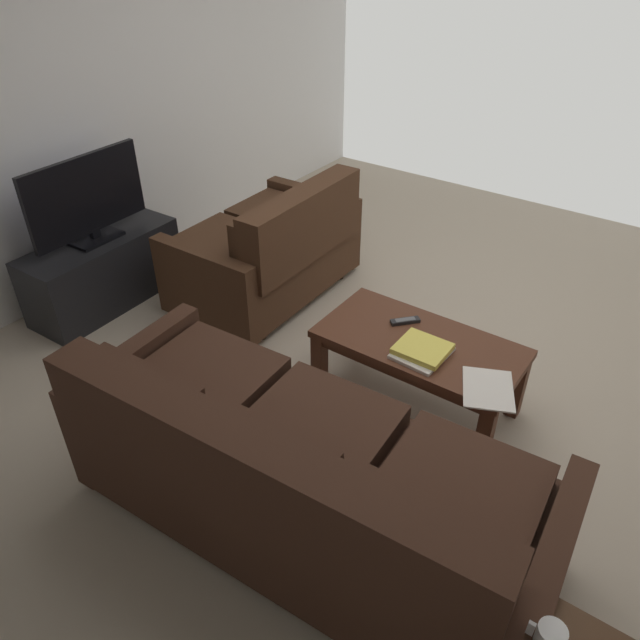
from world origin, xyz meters
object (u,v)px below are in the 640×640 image
at_px(flat_tv, 87,198).
at_px(book_stack, 422,350).
at_px(coffee_table, 419,351).
at_px(tv_remote, 405,321).
at_px(loose_magazine, 488,389).
at_px(tv_stand, 104,271).
at_px(coffee_mug, 549,640).
at_px(loveseat_near, 271,249).
at_px(sofa_main, 298,477).

xyz_separation_m(flat_tv, book_stack, (-2.28, -0.21, -0.32)).
bearing_deg(book_stack, coffee_table, -58.57).
bearing_deg(book_stack, tv_remote, -43.84).
bearing_deg(coffee_table, loose_magazine, 159.72).
bearing_deg(flat_tv, tv_stand, 58.94).
height_order(tv_stand, tv_remote, tv_stand).
bearing_deg(loose_magazine, book_stack, -34.44).
relative_size(coffee_table, book_stack, 3.71).
distance_m(flat_tv, coffee_mug, 3.39).
height_order(loveseat_near, coffee_mug, loveseat_near).
xyz_separation_m(tv_stand, tv_remote, (-2.07, -0.41, 0.19)).
height_order(coffee_mug, tv_remote, coffee_mug).
xyz_separation_m(sofa_main, tv_stand, (2.22, -0.74, -0.13)).
xyz_separation_m(loveseat_near, book_stack, (-1.40, 0.52, 0.09)).
bearing_deg(loose_magazine, loveseat_near, -42.87).
height_order(loveseat_near, tv_stand, loveseat_near).
height_order(flat_tv, loose_magazine, flat_tv).
height_order(coffee_table, coffee_mug, coffee_mug).
distance_m(loveseat_near, coffee_table, 1.41).
relative_size(flat_tv, coffee_mug, 8.27).
distance_m(sofa_main, loveseat_near, 1.99).
xyz_separation_m(tv_stand, book_stack, (-2.28, -0.21, 0.20)).
distance_m(tv_remote, loose_magazine, 0.63).
bearing_deg(book_stack, tv_stand, 5.39).
xyz_separation_m(book_stack, loose_magazine, (-0.38, 0.06, -0.02)).
relative_size(book_stack, loose_magazine, 0.98).
relative_size(flat_tv, loose_magazine, 2.89).
bearing_deg(coffee_mug, book_stack, -50.37).
xyz_separation_m(coffee_mug, book_stack, (0.98, -1.18, -0.18)).
bearing_deg(loose_magazine, tv_remote, -48.82).
bearing_deg(tv_stand, coffee_table, -172.00).
height_order(book_stack, tv_remote, book_stack).
distance_m(loveseat_near, tv_remote, 1.25).
bearing_deg(flat_tv, book_stack, -174.63).
bearing_deg(loose_magazine, tv_stand, -21.54).
height_order(coffee_mug, loose_magazine, coffee_mug).
relative_size(sofa_main, book_stack, 7.29).
bearing_deg(flat_tv, sofa_main, 161.52).
xyz_separation_m(book_stack, tv_remote, (0.20, -0.19, -0.01)).
relative_size(coffee_mug, book_stack, 0.36).
bearing_deg(coffee_mug, tv_remote, -49.36).
relative_size(tv_stand, tv_remote, 7.14).
bearing_deg(loveseat_near, tv_remote, 164.94).
distance_m(sofa_main, loose_magazine, 0.99).
distance_m(flat_tv, tv_remote, 2.14).
xyz_separation_m(loveseat_near, tv_remote, (-1.20, 0.32, 0.07)).
height_order(sofa_main, book_stack, sofa_main).
relative_size(tv_stand, flat_tv, 1.26).
bearing_deg(loose_magazine, coffee_table, -45.06).
distance_m(coffee_table, tv_stand, 2.24).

